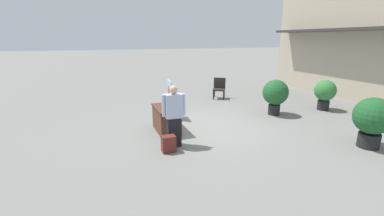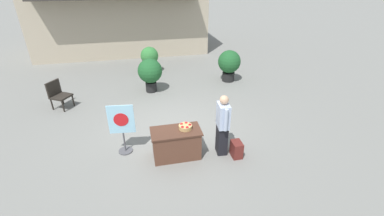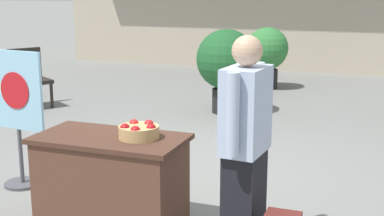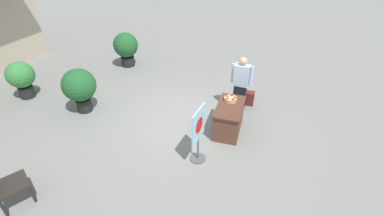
{
  "view_description": "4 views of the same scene",
  "coord_description": "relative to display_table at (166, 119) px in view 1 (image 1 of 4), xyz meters",
  "views": [
    {
      "loc": [
        7.15,
        -3.09,
        2.76
      ],
      "look_at": [
        -0.21,
        -0.31,
        0.61
      ],
      "focal_mm": 24.0,
      "sensor_mm": 36.0,
      "label": 1
    },
    {
      "loc": [
        -0.84,
        -6.39,
        4.13
      ],
      "look_at": [
        0.51,
        -0.33,
        0.86
      ],
      "focal_mm": 24.0,
      "sensor_mm": 36.0,
      "label": 2
    },
    {
      "loc": [
        1.99,
        -4.86,
        1.93
      ],
      "look_at": [
        0.32,
        -0.38,
        0.85
      ],
      "focal_mm": 50.0,
      "sensor_mm": 36.0,
      "label": 3
    },
    {
      "loc": [
        -5.53,
        -1.86,
        4.19
      ],
      "look_at": [
        -0.47,
        -0.32,
        0.77
      ],
      "focal_mm": 24.0,
      "sensor_mm": 36.0,
      "label": 4
    }
  ],
  "objects": [
    {
      "name": "ground_plane",
      "position": [
        0.08,
        1.2,
        -0.38
      ],
      "size": [
        120.0,
        120.0,
        0.0
      ],
      "primitive_type": "plane",
      "color": "slate"
    },
    {
      "name": "storefront_building",
      "position": [
        -1.32,
        10.82,
        2.13
      ],
      "size": [
        9.22,
        5.0,
        5.02
      ],
      "color": "#B7A88E",
      "rests_on": "ground_plane"
    },
    {
      "name": "display_table",
      "position": [
        0.0,
        0.0,
        0.0
      ],
      "size": [
        1.22,
        0.65,
        0.76
      ],
      "color": "brown",
      "rests_on": "ground_plane"
    },
    {
      "name": "apple_basket",
      "position": [
        0.24,
        0.04,
        0.43
      ],
      "size": [
        0.32,
        0.32,
        0.13
      ],
      "color": "tan",
      "rests_on": "display_table"
    },
    {
      "name": "person_visitor",
      "position": [
        1.15,
        -0.1,
        0.44
      ],
      "size": [
        0.3,
        0.61,
        1.61
      ],
      "rotation": [
        0.0,
        0.0,
        3.05
      ],
      "color": "black",
      "rests_on": "ground_plane"
    },
    {
      "name": "backpack",
      "position": [
        1.47,
        -0.34,
        -0.17
      ],
      "size": [
        0.24,
        0.34,
        0.42
      ],
      "color": "maroon",
      "rests_on": "ground_plane"
    },
    {
      "name": "poster_board",
      "position": [
        -1.27,
        0.47,
        0.37
      ],
      "size": [
        0.64,
        0.36,
        1.35
      ],
      "rotation": [
        0.0,
        0.0,
        -1.69
      ],
      "color": "#4C4C51",
      "rests_on": "ground_plane"
    },
    {
      "name": "patio_chair",
      "position": [
        -3.46,
        3.51,
        0.14
      ],
      "size": [
        0.76,
        0.76,
        0.95
      ],
      "rotation": [
        0.0,
        0.0,
        5.73
      ],
      "color": "#28231E",
      "rests_on": "ground_plane"
    },
    {
      "name": "potted_plant_near_right",
      "position": [
        -0.15,
        6.46,
        0.33
      ],
      "size": [
        0.81,
        0.81,
        1.19
      ],
      "color": "black",
      "rests_on": "ground_plane"
    },
    {
      "name": "potted_plant_near_left",
      "position": [
        3.03,
        4.61,
        0.4
      ],
      "size": [
        0.95,
        0.95,
        1.32
      ],
      "color": "black",
      "rests_on": "ground_plane"
    },
    {
      "name": "potted_plant_far_left",
      "position": [
        -0.29,
        4.21,
        0.41
      ],
      "size": [
        0.93,
        0.93,
        1.31
      ],
      "color": "black",
      "rests_on": "ground_plane"
    }
  ]
}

